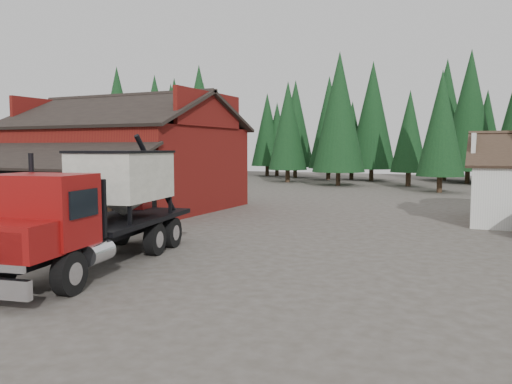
% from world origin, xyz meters
% --- Properties ---
extents(ground, '(120.00, 120.00, 0.00)m').
position_xyz_m(ground, '(0.00, 0.00, 0.00)').
color(ground, '#443F36').
rests_on(ground, ground).
extents(red_barn, '(12.80, 13.63, 7.18)m').
position_xyz_m(red_barn, '(-11.00, 9.90, 2.69)').
color(red_barn, maroon).
rests_on(red_barn, ground).
extents(conifer_backdrop, '(76.00, 16.00, 16.00)m').
position_xyz_m(conifer_backdrop, '(0.00, 42.00, 0.00)').
color(conifer_backdrop, black).
rests_on(conifer_backdrop, ground).
extents(near_pine_a, '(4.40, 4.40, 11.40)m').
position_xyz_m(near_pine_a, '(-22.00, 28.00, 6.39)').
color(near_pine_a, '#382619').
rests_on(near_pine_a, ground).
extents(near_pine_b, '(3.96, 3.96, 10.40)m').
position_xyz_m(near_pine_b, '(6.00, 30.00, 5.89)').
color(near_pine_b, '#382619').
rests_on(near_pine_b, ground).
extents(near_pine_d, '(5.28, 5.28, 13.40)m').
position_xyz_m(near_pine_d, '(-4.00, 34.00, 7.39)').
color(near_pine_d, '#382619').
rests_on(near_pine_d, ground).
extents(feed_truck, '(4.22, 9.76, 4.27)m').
position_xyz_m(feed_truck, '(-1.62, -2.97, 2.00)').
color(feed_truck, black).
rests_on(feed_truck, ground).
extents(equip_box, '(1.15, 1.30, 0.60)m').
position_xyz_m(equip_box, '(-6.00, -0.44, 0.30)').
color(equip_box, maroon).
rests_on(equip_box, ground).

